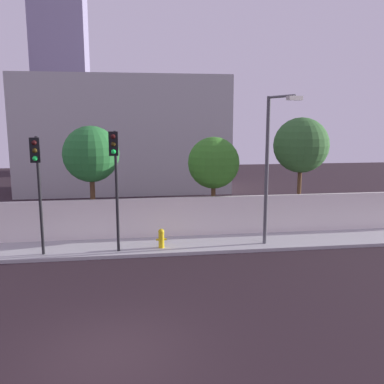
{
  "coord_description": "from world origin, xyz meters",
  "views": [
    {
      "loc": [
        0.66,
        -9.3,
        5.54
      ],
      "look_at": [
        2.9,
        6.5,
        2.73
      ],
      "focal_mm": 39.26,
      "sensor_mm": 36.0,
      "label": 1
    }
  ],
  "objects_px": {
    "traffic_light_left": "(115,166)",
    "roadside_tree_rightmost": "(301,145)",
    "traffic_light_right": "(37,171)",
    "fire_hydrant": "(161,238)",
    "roadside_tree_midright": "(214,163)",
    "street_lamp_curbside": "(271,158)",
    "roadside_tree_midleft": "(91,155)"
  },
  "relations": [
    {
      "from": "traffic_light_left",
      "to": "roadside_tree_rightmost",
      "type": "xyz_separation_m",
      "value": [
        8.94,
        3.48,
        0.5
      ]
    },
    {
      "from": "traffic_light_right",
      "to": "roadside_tree_rightmost",
      "type": "bearing_deg",
      "value": 16.96
    },
    {
      "from": "fire_hydrant",
      "to": "roadside_tree_midright",
      "type": "xyz_separation_m",
      "value": [
        2.75,
        2.79,
        2.81
      ]
    },
    {
      "from": "fire_hydrant",
      "to": "roadside_tree_midright",
      "type": "distance_m",
      "value": 4.82
    },
    {
      "from": "street_lamp_curbside",
      "to": "fire_hydrant",
      "type": "xyz_separation_m",
      "value": [
        -4.58,
        0.26,
        -3.31
      ]
    },
    {
      "from": "roadside_tree_midleft",
      "to": "traffic_light_right",
      "type": "bearing_deg",
      "value": -114.59
    },
    {
      "from": "traffic_light_left",
      "to": "roadside_tree_rightmost",
      "type": "bearing_deg",
      "value": 21.26
    },
    {
      "from": "fire_hydrant",
      "to": "roadside_tree_midright",
      "type": "height_order",
      "value": "roadside_tree_midright"
    },
    {
      "from": "traffic_light_right",
      "to": "roadside_tree_midright",
      "type": "relative_size",
      "value": 1.01
    },
    {
      "from": "traffic_light_left",
      "to": "traffic_light_right",
      "type": "height_order",
      "value": "traffic_light_left"
    },
    {
      "from": "roadside_tree_midright",
      "to": "roadside_tree_rightmost",
      "type": "distance_m",
      "value": 4.47
    },
    {
      "from": "traffic_light_right",
      "to": "traffic_light_left",
      "type": "bearing_deg",
      "value": 2.49
    },
    {
      "from": "traffic_light_left",
      "to": "traffic_light_right",
      "type": "xyz_separation_m",
      "value": [
        -2.87,
        -0.12,
        -0.12
      ]
    },
    {
      "from": "roadside_tree_midright",
      "to": "roadside_tree_rightmost",
      "type": "bearing_deg",
      "value": -0.0
    },
    {
      "from": "street_lamp_curbside",
      "to": "roadside_tree_midright",
      "type": "distance_m",
      "value": 3.59
    },
    {
      "from": "street_lamp_curbside",
      "to": "traffic_light_right",
      "type": "bearing_deg",
      "value": -176.59
    },
    {
      "from": "traffic_light_left",
      "to": "traffic_light_right",
      "type": "relative_size",
      "value": 1.04
    },
    {
      "from": "fire_hydrant",
      "to": "traffic_light_left",
      "type": "bearing_deg",
      "value": -159.01
    },
    {
      "from": "traffic_light_left",
      "to": "fire_hydrant",
      "type": "bearing_deg",
      "value": 20.99
    },
    {
      "from": "roadside_tree_midleft",
      "to": "roadside_tree_rightmost",
      "type": "distance_m",
      "value": 10.17
    },
    {
      "from": "traffic_light_left",
      "to": "street_lamp_curbside",
      "type": "relative_size",
      "value": 0.78
    },
    {
      "from": "traffic_light_left",
      "to": "street_lamp_curbside",
      "type": "bearing_deg",
      "value": 3.83
    },
    {
      "from": "roadside_tree_midleft",
      "to": "roadside_tree_rightmost",
      "type": "bearing_deg",
      "value": 0.0
    },
    {
      "from": "street_lamp_curbside",
      "to": "traffic_light_left",
      "type": "bearing_deg",
      "value": -176.17
    },
    {
      "from": "traffic_light_left",
      "to": "roadside_tree_midleft",
      "type": "bearing_deg",
      "value": 109.38
    },
    {
      "from": "street_lamp_curbside",
      "to": "roadside_tree_midright",
      "type": "bearing_deg",
      "value": 120.9
    },
    {
      "from": "street_lamp_curbside",
      "to": "roadside_tree_midright",
      "type": "relative_size",
      "value": 1.35
    },
    {
      "from": "roadside_tree_rightmost",
      "to": "traffic_light_right",
      "type": "bearing_deg",
      "value": -163.04
    },
    {
      "from": "fire_hydrant",
      "to": "roadside_tree_midleft",
      "type": "height_order",
      "value": "roadside_tree_midleft"
    },
    {
      "from": "traffic_light_right",
      "to": "roadside_tree_midright",
      "type": "distance_m",
      "value": 8.25
    },
    {
      "from": "traffic_light_left",
      "to": "roadside_tree_rightmost",
      "type": "relative_size",
      "value": 0.88
    },
    {
      "from": "roadside_tree_midleft",
      "to": "roadside_tree_midright",
      "type": "height_order",
      "value": "roadside_tree_midleft"
    }
  ]
}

